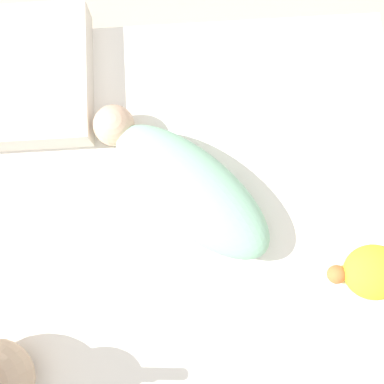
# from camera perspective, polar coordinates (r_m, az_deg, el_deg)

# --- Properties ---
(ground_plane) EXTENTS (12.00, 12.00, 0.00)m
(ground_plane) POSITION_cam_1_polar(r_m,az_deg,el_deg) (1.37, -0.06, -1.60)
(ground_plane) COLOR #B2A893
(bed_mattress) EXTENTS (1.17, 1.02, 0.16)m
(bed_mattress) POSITION_cam_1_polar(r_m,az_deg,el_deg) (1.29, -0.06, -1.06)
(bed_mattress) COLOR white
(bed_mattress) RESTS_ON ground_plane
(swaddled_baby) EXTENTS (0.50, 0.48, 0.14)m
(swaddled_baby) POSITION_cam_1_polar(r_m,az_deg,el_deg) (1.15, -0.82, 0.95)
(swaddled_baby) COLOR #99D6B2
(swaddled_baby) RESTS_ON bed_mattress
(pillow) EXTENTS (0.39, 0.39, 0.09)m
(pillow) POSITION_cam_1_polar(r_m,az_deg,el_deg) (1.35, -21.11, 13.41)
(pillow) COLOR white
(pillow) RESTS_ON bed_mattress
(turtle_plush) EXTENTS (0.20, 0.14, 0.08)m
(turtle_plush) POSITION_cam_1_polar(r_m,az_deg,el_deg) (1.24, 21.89, -9.43)
(turtle_plush) COLOR yellow
(turtle_plush) RESTS_ON bed_mattress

